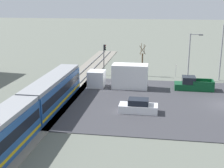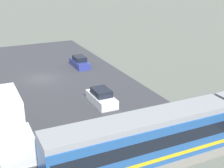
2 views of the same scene
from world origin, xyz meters
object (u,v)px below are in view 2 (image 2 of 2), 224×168
light_rail_tram (221,119)px  sedan_car_0 (101,97)px  sedan_car_1 (80,62)px  box_truck (7,120)px

light_rail_tram → sedan_car_0: 12.08m
sedan_car_0 → sedan_car_1: size_ratio=1.03×
sedan_car_1 → light_rail_tram: bearing=-80.5°
box_truck → sedan_car_1: (-11.87, -15.87, -0.95)m
sedan_car_0 → box_truck: bearing=17.8°
light_rail_tram → sedan_car_1: (3.88, -23.14, -1.02)m
light_rail_tram → sedan_car_1: light_rail_tram is taller
light_rail_tram → box_truck: bearing=-24.8°
light_rail_tram → sedan_car_0: size_ratio=6.79×
box_truck → sedan_car_0: 10.16m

